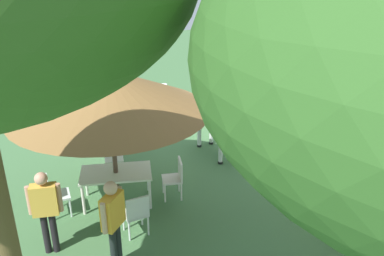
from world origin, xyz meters
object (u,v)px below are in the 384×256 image
Objects in this scene: patio_chair_east_end at (54,193)px; patio_chair_west_end at (176,176)px; zebra_by_umbrella at (128,102)px; guest_behind_table at (113,217)px; striped_lounge_chair at (320,136)px; patio_dining_table at (116,175)px; zebra_nearest_camera at (217,118)px; standing_watcher at (248,89)px; patio_chair_near_hut at (136,212)px; shade_umbrella at (109,91)px; patio_chair_near_lawn at (114,154)px; guest_beside_umbrella at (46,206)px.

patio_chair_east_end is 2.55m from patio_chair_west_end.
zebra_by_umbrella is (0.29, -3.66, 0.53)m from patio_chair_west_end.
guest_behind_table is 1.78× the size of striped_lounge_chair.
guest_behind_table is (0.37, 1.96, 0.35)m from patio_dining_table.
zebra_nearest_camera is 1.01× the size of zebra_by_umbrella.
patio_chair_east_end is at bearing 2.15° from patio_dining_table.
standing_watcher is at bearing -34.74° from patio_chair_west_end.
guest_behind_table reaches higher than striped_lounge_chair.
patio_chair_near_hut is (-0.15, 1.27, -0.14)m from patio_dining_table.
shade_umbrella is at bearing 17.34° from zebra_nearest_camera.
patio_chair_near_lawn is 3.31m from guest_behind_table.
standing_watcher is at bearing 96.81° from zebra_by_umbrella.
guest_behind_table is 5.56m from zebra_by_umbrella.
zebra_by_umbrella reaches higher than patio_chair_near_hut.
zebra_nearest_camera is at bearing -140.10° from guest_beside_umbrella.
guest_behind_table is (-0.91, 1.91, 0.49)m from patio_chair_east_end.
patio_chair_east_end is at bearing 132.80° from patio_chair_near_hut.
zebra_by_umbrella is at bearing -54.35° from zebra_nearest_camera.
patio_chair_east_end is at bearing 2.15° from shade_umbrella.
guest_behind_table reaches higher than zebra_nearest_camera.
patio_dining_table is 0.76× the size of zebra_by_umbrella.
patio_dining_table is 1.81× the size of patio_chair_east_end.
patio_chair_near_lawn is at bearing -113.43° from guest_beside_umbrella.
patio_chair_west_end is at bearing 36.02° from zebra_nearest_camera.
standing_watcher is at bearing -134.80° from guest_beside_umbrella.
guest_beside_umbrella is at bearing 40.26° from patio_dining_table.
guest_beside_umbrella reaches higher than patio_chair_west_end.
patio_chair_near_lawn is 0.42× the size of zebra_by_umbrella.
zebra_by_umbrella is (-1.35, -5.40, 0.05)m from guest_behind_table.
patio_chair_near_lawn is 2.37m from zebra_by_umbrella.
guest_beside_umbrella is (2.68, 0.98, 0.46)m from patio_chair_west_end.
guest_behind_table reaches higher than patio_chair_near_hut.
guest_behind_table is at bearing 23.18° from patio_chair_east_end.
patio_chair_west_end and patio_chair_near_lawn have the same top height.
zebra_by_umbrella is (-0.97, -3.44, 0.40)m from patio_dining_table.
patio_dining_table is 1.81× the size of patio_chair_near_lawn.
striped_lounge_chair is (-4.68, -1.21, -0.27)m from patio_chair_west_end.
patio_chair_west_end is (-1.11, -1.05, 0.00)m from patio_chair_near_hut.
patio_chair_near_hut is 0.51× the size of standing_watcher.
patio_chair_near_lawn is at bearing -97.01° from patio_dining_table.
standing_watcher is 1.87× the size of striped_lounge_chair.
patio_chair_near_lawn is 0.51× the size of standing_watcher.
patio_chair_near_hut is 0.55× the size of guest_beside_umbrella.
patio_dining_table is 5.86m from standing_watcher.
zebra_nearest_camera is at bearing -154.60° from patio_dining_table.
standing_watcher is (-4.80, -3.34, 0.40)m from patio_dining_table.
zebra_nearest_camera is at bearing -170.52° from patio_chair_near_lawn.
zebra_nearest_camera is (-2.93, -1.39, 0.39)m from patio_dining_table.
patio_chair_near_hut is (-0.15, 1.27, -2.03)m from shade_umbrella.
patio_chair_east_end is 4.48m from zebra_nearest_camera.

